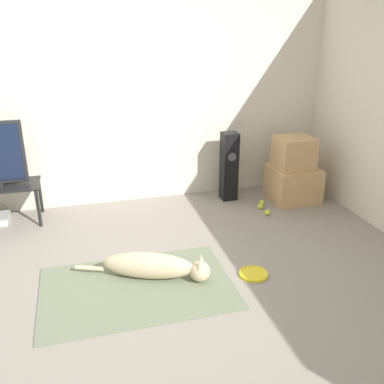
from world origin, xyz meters
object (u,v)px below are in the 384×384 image
Objects in this scene: floor_speaker at (229,166)px; tennis_ball_by_boxes at (268,212)px; frisbee at (254,274)px; cardboard_box_upper at (294,153)px; tennis_ball_near_speaker at (260,206)px; cardboard_box_lower at (293,184)px; dog at (155,266)px; tennis_ball_loose_on_carpet at (262,203)px.

tennis_ball_by_boxes is (0.27, -0.60, -0.39)m from floor_speaker.
tennis_ball_by_boxes is (0.65, 1.13, 0.02)m from frisbee.
cardboard_box_upper reaches higher than tennis_ball_by_boxes.
floor_speaker reaches higher than tennis_ball_by_boxes.
floor_speaker reaches higher than cardboard_box_upper.
cardboard_box_upper is at bearing 19.58° from tennis_ball_near_speaker.
floor_speaker is (-0.75, 0.26, 0.21)m from cardboard_box_lower.
dog is at bearing -128.46° from floor_speaker.
cardboard_box_lower is at bearing -19.38° from floor_speaker.
cardboard_box_upper is 0.80m from floor_speaker.
floor_speaker is at bearing 121.41° from tennis_ball_near_speaker.
cardboard_box_lower is 0.61m from tennis_ball_by_boxes.
floor_speaker is 12.80× the size of tennis_ball_near_speaker.
dog is at bearing 168.26° from frisbee.
cardboard_box_lower is 0.66× the size of floor_speaker.
tennis_ball_near_speaker and tennis_ball_loose_on_carpet have the same top height.
cardboard_box_upper reaches higher than frisbee.
cardboard_box_lower is at bearing 7.77° from tennis_ball_loose_on_carpet.
frisbee is at bearing -116.71° from tennis_ball_loose_on_carpet.
frisbee is at bearing -120.09° from tennis_ball_by_boxes.
cardboard_box_lower reaches higher than tennis_ball_loose_on_carpet.
dog is 4.30× the size of frisbee.
cardboard_box_lower reaches higher than tennis_ball_by_boxes.
cardboard_box_upper reaches higher than tennis_ball_loose_on_carpet.
tennis_ball_near_speaker is (-0.47, -0.17, -0.58)m from cardboard_box_upper.
cardboard_box_lower is at bearing 52.17° from frisbee.
cardboard_box_upper is 0.82m from tennis_ball_by_boxes.
cardboard_box_upper is 6.48× the size of tennis_ball_near_speaker.
tennis_ball_by_boxes is at bearing 32.43° from dog.
frisbee is 1.30m from tennis_ball_by_boxes.
cardboard_box_lower reaches higher than tennis_ball_near_speaker.
tennis_ball_near_speaker is at bearing 93.00° from tennis_ball_by_boxes.
cardboard_box_lower is at bearing 33.02° from dog.
cardboard_box_lower is (1.13, 1.46, 0.20)m from frisbee.
dog is 16.91× the size of tennis_ball_loose_on_carpet.
dog reaches higher than tennis_ball_near_speaker.
frisbee is at bearing -11.74° from dog.
cardboard_box_upper is (1.12, 1.47, 0.60)m from frisbee.
cardboard_box_lower is (1.98, 1.29, 0.09)m from dog.
tennis_ball_near_speaker is (1.49, 1.13, -0.09)m from dog.
dog is 1.98m from tennis_ball_loose_on_carpet.
cardboard_box_upper is 0.77m from tennis_ball_near_speaker.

